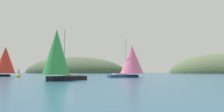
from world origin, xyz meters
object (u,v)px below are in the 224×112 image
(channel_buoy, at_px, (19,76))
(sailboat_scarlet_sail, at_px, (5,61))
(sailboat_green_sail, at_px, (57,54))
(sailboat_pink_spinnaker, at_px, (131,60))

(channel_buoy, bearing_deg, sailboat_scarlet_sail, 147.20)
(sailboat_scarlet_sail, relative_size, sailboat_green_sail, 1.13)
(sailboat_green_sail, relative_size, sailboat_pink_spinnaker, 0.88)
(channel_buoy, bearing_deg, sailboat_pink_spinnaker, 10.93)
(sailboat_scarlet_sail, relative_size, sailboat_pink_spinnaker, 1.00)
(sailboat_pink_spinnaker, height_order, channel_buoy, sailboat_pink_spinnaker)
(sailboat_scarlet_sail, xyz_separation_m, channel_buoy, (9.58, -6.18, -4.57))
(sailboat_scarlet_sail, xyz_separation_m, sailboat_pink_spinnaker, (39.54, -0.39, -0.29))
(sailboat_scarlet_sail, bearing_deg, channel_buoy, -32.80)
(sailboat_green_sail, height_order, channel_buoy, sailboat_green_sail)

